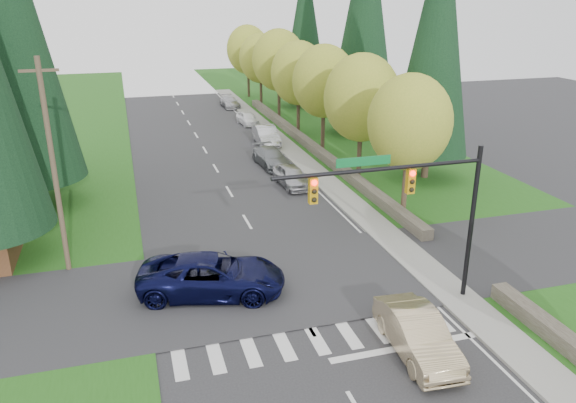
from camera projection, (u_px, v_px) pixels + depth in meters
name	position (u px, v px, depth m)	size (l,w,h in m)	color
ground	(348.00, 393.00, 18.60)	(120.00, 120.00, 0.00)	#28282B
grass_east	(412.00, 179.00, 40.00)	(14.00, 110.00, 0.06)	#225617
grass_west	(16.00, 217.00, 33.12)	(14.00, 110.00, 0.06)	#225617
cross_street	(283.00, 282.00, 25.79)	(120.00, 8.00, 0.10)	#28282B
sidewalk_east	(322.00, 177.00, 40.17)	(1.80, 80.00, 0.13)	gray
curb_east	(310.00, 178.00, 39.95)	(0.20, 80.00, 0.13)	gray
stone_wall_north	(309.00, 144.00, 47.71)	(0.70, 40.00, 0.70)	#4C4438
traffic_signal	(413.00, 196.00, 22.05)	(8.70, 0.37, 6.80)	black
utility_pole	(54.00, 167.00, 25.07)	(1.60, 0.24, 10.00)	#473828
decid_tree_0	(410.00, 122.00, 31.66)	(4.80, 4.80, 8.37)	#38281C
decid_tree_1	(362.00, 98.00, 37.90)	(5.20, 5.20, 8.80)	#38281C
decid_tree_2	(324.00, 81.00, 44.10)	(5.00, 5.00, 8.82)	#38281C
decid_tree_3	(299.00, 73.00, 50.51)	(5.00, 5.00, 8.55)	#38281C
decid_tree_4	(279.00, 60.00, 56.69)	(5.40, 5.40, 9.18)	#38281C
decid_tree_5	(260.00, 58.00, 63.11)	(4.80, 4.80, 8.30)	#38281C
decid_tree_6	(248.00, 50.00, 69.31)	(5.20, 5.20, 8.86)	#38281C
conifer_w_c	(6.00, 15.00, 31.25)	(6.46, 6.46, 20.80)	#38281C
conifer_e_a	(437.00, 36.00, 36.85)	(5.44, 5.44, 17.80)	#38281C
conifer_e_b	(365.00, 13.00, 49.35)	(6.12, 6.12, 19.80)	#38281C
conifer_e_c	(305.00, 23.00, 62.20)	(5.10, 5.10, 16.80)	#38281C
sedan_champagne	(417.00, 334.00, 20.45)	(1.68, 4.82, 1.59)	#CDB589
suv_navy	(212.00, 275.00, 24.48)	(2.93, 6.36, 1.77)	black
parked_car_a	(292.00, 176.00, 38.29)	(1.71, 4.24, 1.44)	#A7A8AC
parked_car_b	(271.00, 157.00, 42.79)	(1.92, 4.72, 1.37)	slate
parked_car_c	(266.00, 136.00, 48.78)	(1.71, 4.90, 1.62)	#B7B8BC
parked_car_d	(248.00, 118.00, 56.27)	(1.54, 3.83, 1.31)	white
parked_car_e	(230.00, 102.00, 64.76)	(1.73, 4.26, 1.24)	#AEAEB3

